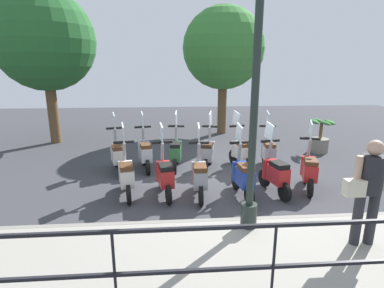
% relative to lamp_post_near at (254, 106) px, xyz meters
% --- Properties ---
extents(ground_plane, '(28.00, 28.00, 0.00)m').
position_rel_lamp_post_near_xyz_m(ground_plane, '(2.40, 0.24, -2.14)').
color(ground_plane, '#38383D').
extents(promenade_walkway, '(2.20, 20.00, 0.15)m').
position_rel_lamp_post_near_xyz_m(promenade_walkway, '(-0.75, 0.24, -2.06)').
color(promenade_walkway, gray).
rests_on(promenade_walkway, ground_plane).
extents(fence_railing, '(0.04, 16.03, 1.07)m').
position_rel_lamp_post_near_xyz_m(fence_railing, '(-1.80, 0.24, -1.23)').
color(fence_railing, black).
rests_on(fence_railing, promenade_walkway).
extents(lamp_post_near, '(0.26, 0.90, 4.47)m').
position_rel_lamp_post_near_xyz_m(lamp_post_near, '(0.00, 0.00, 0.00)').
color(lamp_post_near, '#232D28').
rests_on(lamp_post_near, promenade_walkway).
extents(pedestrian_with_bag, '(0.32, 0.65, 1.59)m').
position_rel_lamp_post_near_xyz_m(pedestrian_with_bag, '(-0.62, -1.54, -1.06)').
color(pedestrian_with_bag, '#28282D').
rests_on(pedestrian_with_bag, promenade_walkway).
extents(tree_large, '(3.39, 3.39, 5.26)m').
position_rel_lamp_post_near_xyz_m(tree_large, '(6.68, 5.45, 1.41)').
color(tree_large, brown).
rests_on(tree_large, ground_plane).
extents(tree_distant, '(3.21, 3.21, 5.02)m').
position_rel_lamp_post_near_xyz_m(tree_distant, '(7.82, -0.90, 1.26)').
color(tree_distant, brown).
rests_on(tree_distant, ground_plane).
extents(potted_palm, '(1.06, 0.66, 1.05)m').
position_rel_lamp_post_near_xyz_m(potted_palm, '(4.73, -3.60, -1.69)').
color(potted_palm, slate).
rests_on(potted_palm, ground_plane).
extents(scooter_near_0, '(1.19, 0.55, 1.54)m').
position_rel_lamp_post_near_xyz_m(scooter_near_0, '(1.74, -1.83, -1.66)').
color(scooter_near_0, black).
rests_on(scooter_near_0, ground_plane).
extents(scooter_near_1, '(1.22, 0.49, 1.54)m').
position_rel_lamp_post_near_xyz_m(scooter_near_1, '(1.59, -0.99, -1.66)').
color(scooter_near_1, black).
rests_on(scooter_near_1, ground_plane).
extents(scooter_near_2, '(1.23, 0.44, 1.54)m').
position_rel_lamp_post_near_xyz_m(scooter_near_2, '(1.48, -0.26, -1.66)').
color(scooter_near_2, black).
rests_on(scooter_near_2, ground_plane).
extents(scooter_near_3, '(1.23, 0.44, 1.54)m').
position_rel_lamp_post_near_xyz_m(scooter_near_3, '(1.54, 0.66, -1.66)').
color(scooter_near_3, black).
rests_on(scooter_near_3, ground_plane).
extents(scooter_near_4, '(1.22, 0.48, 1.54)m').
position_rel_lamp_post_near_xyz_m(scooter_near_4, '(1.64, 1.39, -1.66)').
color(scooter_near_4, black).
rests_on(scooter_near_4, ground_plane).
extents(scooter_near_5, '(1.22, 0.49, 1.54)m').
position_rel_lamp_post_near_xyz_m(scooter_near_5, '(1.71, 2.21, -1.66)').
color(scooter_near_5, black).
rests_on(scooter_near_5, ground_plane).
extents(scooter_far_0, '(1.23, 0.44, 1.54)m').
position_rel_lamp_post_near_xyz_m(scooter_far_0, '(3.23, -1.38, -1.66)').
color(scooter_far_0, black).
rests_on(scooter_far_0, ground_plane).
extents(scooter_far_1, '(1.20, 0.53, 1.54)m').
position_rel_lamp_post_near_xyz_m(scooter_far_1, '(3.33, -0.66, -1.66)').
color(scooter_far_1, black).
rests_on(scooter_far_1, ground_plane).
extents(scooter_far_2, '(1.20, 0.53, 1.54)m').
position_rel_lamp_post_near_xyz_m(scooter_far_2, '(3.33, 0.24, -1.66)').
color(scooter_far_2, black).
rests_on(scooter_far_2, ground_plane).
extents(scooter_far_3, '(1.23, 0.44, 1.54)m').
position_rel_lamp_post_near_xyz_m(scooter_far_3, '(3.42, 1.11, -1.66)').
color(scooter_far_3, black).
rests_on(scooter_far_3, ground_plane).
extents(scooter_far_4, '(1.22, 0.50, 1.54)m').
position_rel_lamp_post_near_xyz_m(scooter_far_4, '(3.39, 1.94, -1.66)').
color(scooter_far_4, black).
rests_on(scooter_far_4, ground_plane).
extents(scooter_far_5, '(1.21, 0.53, 1.54)m').
position_rel_lamp_post_near_xyz_m(scooter_far_5, '(3.28, 2.65, -1.66)').
color(scooter_far_5, black).
rests_on(scooter_far_5, ground_plane).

